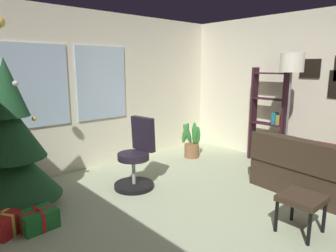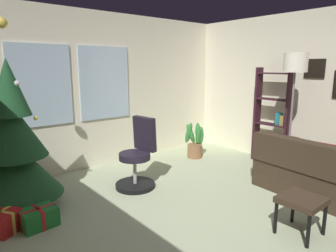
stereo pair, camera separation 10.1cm
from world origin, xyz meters
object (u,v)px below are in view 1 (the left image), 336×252
(bookshelf, at_px, (269,121))
(office_chair, at_px, (136,161))
(footstool, at_px, (302,201))
(holiday_tree, at_px, (13,149))
(gift_box_green, at_px, (39,219))
(gift_box_red, at_px, (1,224))
(floor_lamp, at_px, (291,73))
(potted_plant, at_px, (192,142))

(bookshelf, bearing_deg, office_chair, 165.78)
(footstool, distance_m, holiday_tree, 3.23)
(holiday_tree, distance_m, office_chair, 1.57)
(gift_box_green, relative_size, office_chair, 0.38)
(footstool, bearing_deg, office_chair, 104.93)
(gift_box_green, bearing_deg, footstool, -42.96)
(gift_box_red, bearing_deg, gift_box_green, -21.83)
(footstool, bearing_deg, floor_lamp, 32.67)
(bookshelf, height_order, potted_plant, bookshelf)
(gift_box_green, relative_size, potted_plant, 0.57)
(footstool, xyz_separation_m, office_chair, (-0.56, 2.10, 0.05))
(bookshelf, bearing_deg, potted_plant, 126.37)
(gift_box_red, bearing_deg, office_chair, 3.23)
(footstool, xyz_separation_m, potted_plant, (1.06, 2.58, -0.06))
(office_chair, distance_m, potted_plant, 1.69)
(gift_box_green, height_order, office_chair, office_chair)
(office_chair, distance_m, floor_lamp, 2.63)
(office_chair, bearing_deg, floor_lamp, -29.56)
(gift_box_green, distance_m, potted_plant, 3.15)
(footstool, relative_size, potted_plant, 0.61)
(gift_box_red, bearing_deg, bookshelf, -6.99)
(footstool, bearing_deg, gift_box_green, 137.04)
(holiday_tree, distance_m, gift_box_red, 0.84)
(gift_box_green, bearing_deg, holiday_tree, 93.27)
(gift_box_green, distance_m, bookshelf, 3.94)
(office_chair, bearing_deg, potted_plant, 16.52)
(gift_box_red, bearing_deg, floor_lamp, -15.46)
(gift_box_red, xyz_separation_m, potted_plant, (3.39, 0.58, 0.16))
(office_chair, height_order, floor_lamp, floor_lamp)
(gift_box_red, xyz_separation_m, office_chair, (1.77, 0.10, 0.27))
(holiday_tree, relative_size, potted_plant, 3.31)
(footstool, height_order, potted_plant, potted_plant)
(holiday_tree, distance_m, gift_box_green, 0.89)
(holiday_tree, height_order, gift_box_green, holiday_tree)
(floor_lamp, xyz_separation_m, potted_plant, (-0.41, 1.63, -1.32))
(holiday_tree, bearing_deg, gift_box_red, -121.81)
(potted_plant, bearing_deg, holiday_tree, -178.05)
(holiday_tree, bearing_deg, floor_lamp, -23.51)
(gift_box_red, xyz_separation_m, bookshelf, (4.20, -0.51, 0.63))
(footstool, height_order, gift_box_red, footstool)
(bookshelf, relative_size, floor_lamp, 0.89)
(potted_plant, bearing_deg, footstool, -112.39)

